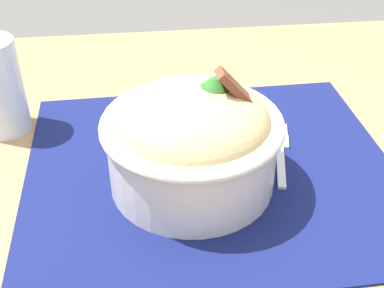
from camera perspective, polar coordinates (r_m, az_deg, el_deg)
The scene contains 4 objects.
table at distance 0.61m, azimuth 3.54°, elevation -7.69°, with size 1.26×0.82×0.72m.
placemat at distance 0.57m, azimuth 2.19°, elevation -2.90°, with size 0.42×0.36×0.00m, color #11194C.
bowl at distance 0.51m, azimuth 0.07°, elevation 0.83°, with size 0.20×0.20×0.13m.
fork at distance 0.60m, azimuth 10.02°, elevation -0.75°, with size 0.04×0.13×0.00m.
Camera 1 is at (-0.09, -0.44, 1.07)m, focal length 46.69 mm.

